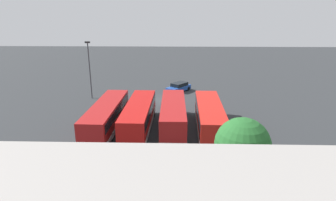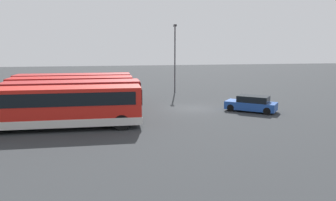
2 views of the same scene
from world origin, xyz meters
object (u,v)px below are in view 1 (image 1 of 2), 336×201
(bus_single_deck_fourth, at_px, (107,116))
(lamp_post_tall, at_px, (89,66))
(bus_single_deck_third, at_px, (139,116))
(car_hatchback_silver, at_px, (179,87))
(bus_single_deck_second, at_px, (173,115))
(bus_single_deck_near_end, at_px, (209,117))

(bus_single_deck_fourth, xyz_separation_m, lamp_post_tall, (5.13, -11.71, 3.25))
(bus_single_deck_third, bearing_deg, car_hatchback_silver, -105.80)
(bus_single_deck_second, relative_size, car_hatchback_silver, 2.41)
(lamp_post_tall, bearing_deg, bus_single_deck_near_end, 144.19)
(bus_single_deck_fourth, xyz_separation_m, car_hatchback_silver, (-7.91, -15.88, -0.92))
(bus_single_deck_near_end, distance_m, bus_single_deck_third, 7.56)
(bus_single_deck_third, bearing_deg, bus_single_deck_second, -174.00)
(bus_single_deck_fourth, distance_m, lamp_post_tall, 13.19)
(bus_single_deck_near_end, xyz_separation_m, lamp_post_tall, (16.16, -11.66, 3.25))
(bus_single_deck_third, bearing_deg, lamp_post_tall, -53.38)
(car_hatchback_silver, height_order, lamp_post_tall, lamp_post_tall)
(bus_single_deck_third, bearing_deg, bus_single_deck_fourth, 2.39)
(bus_single_deck_third, distance_m, lamp_post_tall, 14.77)
(bus_single_deck_third, relative_size, lamp_post_tall, 1.33)
(bus_single_deck_second, height_order, bus_single_deck_fourth, same)
(car_hatchback_silver, distance_m, lamp_post_tall, 14.32)
(bus_single_deck_second, height_order, bus_single_deck_third, same)
(bus_single_deck_near_end, height_order, lamp_post_tall, lamp_post_tall)
(car_hatchback_silver, bearing_deg, lamp_post_tall, 17.72)
(bus_single_deck_second, xyz_separation_m, bus_single_deck_fourth, (7.15, 0.53, 0.00))
(bus_single_deck_fourth, bearing_deg, lamp_post_tall, -66.32)
(bus_single_deck_near_end, relative_size, bus_single_deck_fourth, 0.98)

